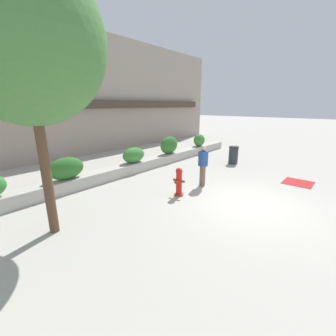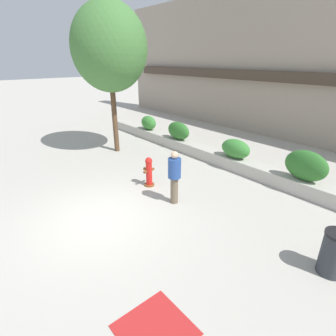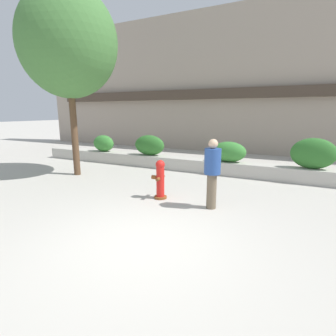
% 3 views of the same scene
% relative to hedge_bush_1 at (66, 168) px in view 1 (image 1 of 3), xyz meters
% --- Properties ---
extents(ground_plane, '(120.00, 120.00, 0.00)m').
position_rel_hedge_bush_1_xyz_m(ground_plane, '(3.32, -6.00, -0.94)').
color(ground_plane, '#B2ADA3').
extents(building_facade, '(30.00, 1.36, 8.00)m').
position_rel_hedge_bush_1_xyz_m(building_facade, '(3.32, 5.98, 3.05)').
color(building_facade, gray).
rests_on(building_facade, ground).
extents(planter_wall_low, '(18.00, 0.70, 0.50)m').
position_rel_hedge_bush_1_xyz_m(planter_wall_low, '(3.32, 0.00, -0.69)').
color(planter_wall_low, '#B7B2A8').
rests_on(planter_wall_low, ground).
extents(hedge_bush_1, '(1.41, 0.58, 0.87)m').
position_rel_hedge_bush_1_xyz_m(hedge_bush_1, '(0.00, 0.00, 0.00)').
color(hedge_bush_1, '#2D6B28').
rests_on(hedge_bush_1, planter_wall_low).
extents(hedge_bush_2, '(1.29, 0.70, 0.76)m').
position_rel_hedge_bush_1_xyz_m(hedge_bush_2, '(3.46, 0.00, -0.05)').
color(hedge_bush_2, '#387F33').
rests_on(hedge_bush_2, planter_wall_low).
extents(hedge_bush_3, '(1.40, 0.57, 1.02)m').
position_rel_hedge_bush_1_xyz_m(hedge_bush_3, '(6.25, 0.00, 0.08)').
color(hedge_bush_3, '#2D6B28').
rests_on(hedge_bush_3, planter_wall_low).
extents(hedge_bush_4, '(0.96, 0.69, 0.85)m').
position_rel_hedge_bush_1_xyz_m(hedge_bush_4, '(9.56, 0.00, -0.01)').
color(hedge_bush_4, '#387F33').
rests_on(hedge_bush_4, planter_wall_low).
extents(fire_hydrant, '(0.45, 0.48, 1.08)m').
position_rel_hedge_bush_1_xyz_m(fire_hydrant, '(2.46, -3.62, -0.38)').
color(fire_hydrant, brown).
rests_on(fire_hydrant, ground).
extents(street_tree, '(3.54, 3.19, 6.54)m').
position_rel_hedge_bush_1_xyz_m(street_tree, '(-1.70, -2.56, 3.73)').
color(street_tree, brown).
rests_on(street_tree, ground).
extents(pedestrian, '(0.54, 0.54, 1.73)m').
position_rel_hedge_bush_1_xyz_m(pedestrian, '(3.95, -3.73, 0.05)').
color(pedestrian, brown).
rests_on(pedestrian, ground).
extents(tactile_warning_pad, '(1.16, 1.16, 0.01)m').
position_rel_hedge_bush_1_xyz_m(tactile_warning_pad, '(6.96, -6.80, -0.93)').
color(tactile_warning_pad, '#B22323').
rests_on(tactile_warning_pad, ground).
extents(trash_bin, '(0.55, 0.55, 1.01)m').
position_rel_hedge_bush_1_xyz_m(trash_bin, '(8.33, -3.13, -0.43)').
color(trash_bin, '#2D3338').
rests_on(trash_bin, ground).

